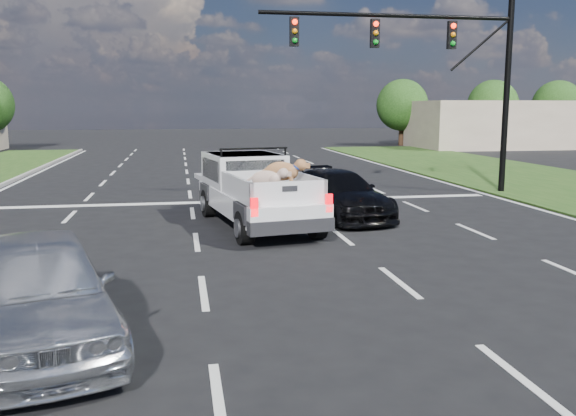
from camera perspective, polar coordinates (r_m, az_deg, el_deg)
name	(u,v)px	position (r m, az deg, el deg)	size (l,w,h in m)	color
ground	(304,287)	(10.76, 1.51, -7.42)	(160.00, 160.00, 0.00)	black
road_markings	(257,220)	(17.06, -2.93, -1.10)	(17.75, 60.00, 0.01)	silver
traffic_signal	(445,61)	(22.63, 14.51, 13.20)	(9.11, 0.31, 7.00)	black
building_right	(494,124)	(50.25, 18.68, 7.41)	(12.00, 7.00, 3.60)	#C2B094
tree_far_d	(402,105)	(51.37, 10.64, 9.44)	(4.20, 4.20, 5.40)	#332114
tree_far_e	(493,105)	(54.70, 18.60, 9.10)	(4.20, 4.20, 5.40)	#332114
tree_far_f	(557,105)	(57.81, 23.89, 8.78)	(4.20, 4.20, 5.40)	#332114
pickup_truck	(255,189)	(16.20, -3.15, 1.75)	(2.86, 5.78, 2.07)	black
silver_sedan	(39,291)	(8.66, -22.27, -7.18)	(1.76, 4.38, 1.49)	silver
black_coupe	(338,194)	(17.45, 4.66, 1.30)	(1.86, 4.58, 1.33)	black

